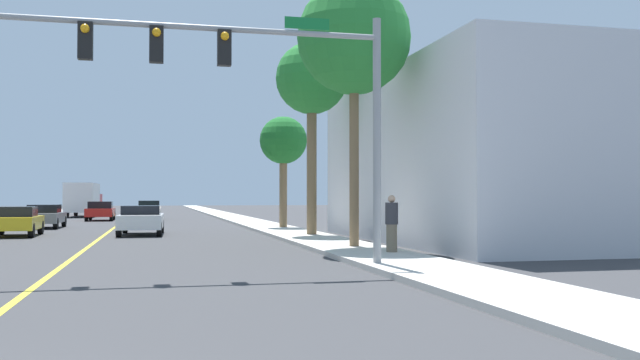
% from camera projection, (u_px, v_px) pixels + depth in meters
% --- Properties ---
extents(ground, '(192.00, 192.00, 0.00)m').
position_uv_depth(ground, '(120.00, 224.00, 45.04)').
color(ground, '#38383A').
extents(sidewalk_right, '(2.54, 168.00, 0.15)m').
position_uv_depth(sidewalk_right, '(248.00, 221.00, 47.03)').
color(sidewalk_right, beige).
rests_on(sidewalk_right, ground).
extents(lane_marking_center, '(0.16, 144.00, 0.01)m').
position_uv_depth(lane_marking_center, '(120.00, 224.00, 45.04)').
color(lane_marking_center, yellow).
rests_on(lane_marking_center, ground).
extents(building_right_near, '(11.15, 16.54, 6.64)m').
position_uv_depth(building_right_near, '(509.00, 159.00, 27.87)').
color(building_right_near, silver).
rests_on(building_right_near, ground).
extents(traffic_signal_mast, '(8.96, 0.36, 6.05)m').
position_uv_depth(traffic_signal_mast, '(256.00, 77.00, 16.19)').
color(traffic_signal_mast, gray).
rests_on(traffic_signal_mast, sidewalk_right).
extents(palm_near, '(3.80, 3.80, 8.83)m').
position_uv_depth(palm_near, '(354.00, 39.00, 22.68)').
color(palm_near, brown).
rests_on(palm_near, sidewalk_right).
extents(palm_mid, '(3.15, 3.15, 8.39)m').
position_uv_depth(palm_mid, '(312.00, 81.00, 29.78)').
color(palm_mid, brown).
rests_on(palm_mid, sidewalk_right).
extents(palm_far, '(2.56, 2.56, 5.96)m').
position_uv_depth(palm_far, '(283.00, 142.00, 36.79)').
color(palm_far, brown).
rests_on(palm_far, sidewalk_right).
extents(car_red, '(1.96, 4.34, 1.43)m').
position_uv_depth(car_red, '(101.00, 211.00, 51.10)').
color(car_red, red).
rests_on(car_red, ground).
extents(car_yellow, '(2.03, 4.08, 1.34)m').
position_uv_depth(car_yellow, '(16.00, 221.00, 30.67)').
color(car_yellow, gold).
rests_on(car_yellow, ground).
extents(car_gray, '(1.82, 4.41, 1.34)m').
position_uv_depth(car_gray, '(45.00, 216.00, 38.56)').
color(car_gray, slate).
rests_on(car_gray, ground).
extents(car_white, '(2.10, 4.60, 1.36)m').
position_uv_depth(car_white, '(141.00, 219.00, 31.81)').
color(car_white, white).
rests_on(car_white, ground).
extents(car_green, '(1.81, 3.93, 1.48)m').
position_uv_depth(car_green, '(149.00, 210.00, 53.13)').
color(car_green, '#196638').
rests_on(car_green, ground).
extents(delivery_truck, '(2.59, 8.28, 2.98)m').
position_uv_depth(delivery_truck, '(83.00, 199.00, 60.84)').
color(delivery_truck, red).
rests_on(delivery_truck, ground).
extents(pedestrian, '(0.38, 0.38, 1.68)m').
position_uv_depth(pedestrian, '(392.00, 224.00, 20.11)').
color(pedestrian, '#726651').
rests_on(pedestrian, sidewalk_right).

